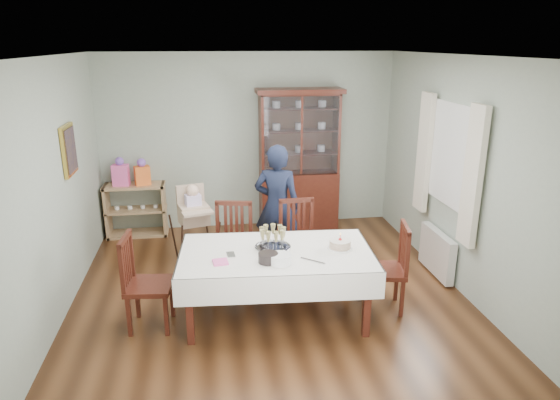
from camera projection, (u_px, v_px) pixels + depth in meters
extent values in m
plane|color=#593319|center=(270.00, 298.00, 5.78)|extent=(5.00, 5.00, 0.00)
plane|color=#9EAA99|center=(249.00, 142.00, 7.73)|extent=(4.50, 0.00, 4.50)
plane|color=#9EAA99|center=(50.00, 195.00, 5.05)|extent=(0.00, 5.00, 5.00)
plane|color=#9EAA99|center=(465.00, 178.00, 5.69)|extent=(0.00, 5.00, 5.00)
plane|color=white|center=(269.00, 56.00, 4.96)|extent=(5.00, 5.00, 0.00)
cube|color=#461D11|center=(276.00, 255.00, 5.18)|extent=(1.97, 1.18, 0.06)
cube|color=white|center=(276.00, 252.00, 5.17)|extent=(2.08, 1.29, 0.01)
cube|color=#461D11|center=(298.00, 200.00, 7.88)|extent=(1.20, 0.45, 0.90)
cube|color=white|center=(302.00, 136.00, 7.38)|extent=(1.12, 0.01, 1.16)
cube|color=#461D11|center=(300.00, 91.00, 7.37)|extent=(1.30, 0.48, 0.07)
cube|color=tan|center=(138.00, 233.00, 7.68)|extent=(0.90, 0.38, 0.04)
cube|color=tan|center=(136.00, 210.00, 7.56)|extent=(0.90, 0.38, 0.03)
cube|color=tan|center=(134.00, 186.00, 7.44)|extent=(0.90, 0.38, 0.04)
cube|color=tan|center=(108.00, 211.00, 7.50)|extent=(0.04, 0.38, 0.80)
cube|color=tan|center=(165.00, 209.00, 7.62)|extent=(0.04, 0.38, 0.80)
cube|color=gold|center=(69.00, 150.00, 5.72)|extent=(0.04, 0.48, 0.58)
cube|color=white|center=(452.00, 155.00, 5.91)|extent=(0.04, 1.02, 1.22)
cube|color=silver|center=(473.00, 177.00, 5.35)|extent=(0.07, 0.30, 1.55)
cube|color=silver|center=(424.00, 153.00, 6.52)|extent=(0.07, 0.30, 1.55)
cube|color=white|center=(437.00, 252.00, 6.28)|extent=(0.10, 0.80, 0.55)
cube|color=#461D11|center=(232.00, 252.00, 5.87)|extent=(0.55, 0.55, 0.05)
cube|color=#461D11|center=(234.00, 223.00, 5.98)|extent=(0.44, 0.13, 0.55)
cube|color=#461D11|center=(300.00, 247.00, 6.05)|extent=(0.47, 0.47, 0.05)
cube|color=#461D11|center=(296.00, 219.00, 6.16)|extent=(0.43, 0.06, 0.53)
cube|color=#461D11|center=(150.00, 286.00, 5.08)|extent=(0.50, 0.50, 0.05)
cube|color=#461D11|center=(127.00, 262.00, 4.99)|extent=(0.09, 0.43, 0.53)
cube|color=#461D11|center=(384.00, 271.00, 5.44)|extent=(0.52, 0.52, 0.05)
cube|color=#461D11|center=(404.00, 248.00, 5.35)|extent=(0.12, 0.42, 0.52)
imported|color=black|center=(277.00, 206.00, 6.43)|extent=(0.68, 0.55, 1.62)
cube|color=tan|center=(194.00, 214.00, 6.46)|extent=(0.43, 0.40, 0.26)
cube|color=tan|center=(193.00, 199.00, 6.39)|extent=(0.37, 0.15, 0.30)
cube|color=tan|center=(193.00, 208.00, 6.43)|extent=(0.41, 0.26, 0.03)
cube|color=silver|center=(193.00, 202.00, 6.41)|extent=(0.22, 0.19, 0.19)
sphere|color=beige|center=(192.00, 191.00, 6.36)|extent=(0.16, 0.16, 0.16)
cylinder|color=silver|center=(273.00, 248.00, 5.25)|extent=(0.38, 0.38, 0.01)
torus|color=silver|center=(273.00, 247.00, 5.25)|extent=(0.38, 0.38, 0.01)
cylinder|color=white|center=(340.00, 248.00, 5.24)|extent=(0.26, 0.26, 0.01)
cylinder|color=brown|center=(340.00, 244.00, 5.23)|extent=(0.22, 0.22, 0.08)
cylinder|color=silver|center=(340.00, 240.00, 5.21)|extent=(0.22, 0.22, 0.01)
cylinder|color=#F24C4C|center=(340.00, 237.00, 5.20)|extent=(0.01, 0.01, 0.06)
sphere|color=yellow|center=(340.00, 234.00, 5.19)|extent=(0.02, 0.02, 0.02)
cylinder|color=black|center=(268.00, 258.00, 4.91)|extent=(0.25, 0.25, 0.10)
cylinder|color=white|center=(280.00, 259.00, 4.88)|extent=(0.28, 0.28, 0.09)
cube|color=#FF5DAE|center=(220.00, 262.00, 4.90)|extent=(0.16, 0.16, 0.02)
cube|color=silver|center=(313.00, 261.00, 4.94)|extent=(0.22, 0.19, 0.01)
cube|color=#FF5DAE|center=(121.00, 175.00, 7.35)|extent=(0.24, 0.17, 0.31)
sphere|color=#E533B2|center=(119.00, 161.00, 7.28)|extent=(0.13, 0.13, 0.13)
cube|color=orange|center=(142.00, 175.00, 7.40)|extent=(0.25, 0.21, 0.28)
sphere|color=#E533B2|center=(141.00, 163.00, 7.34)|extent=(0.13, 0.13, 0.13)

